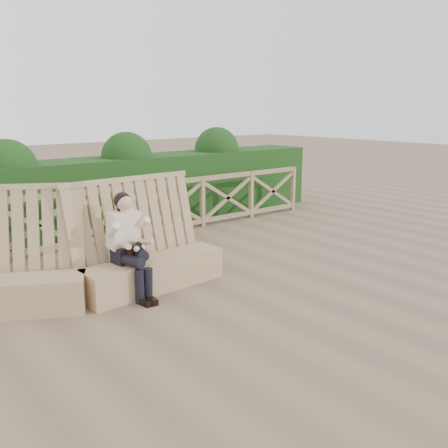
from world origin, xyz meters
TOP-DOWN VIEW (x-y plane):
  - ground at (0.00, 0.00)m, footprint 60.00×60.00m
  - bench at (-1.69, 1.15)m, footprint 4.14×1.72m
  - woman at (-1.09, 0.85)m, footprint 0.43×0.89m
  - guardrail at (0.00, 3.50)m, footprint 10.10×0.09m
  - hedge at (0.00, 4.70)m, footprint 12.00×1.20m

SIDE VIEW (x-z plane):
  - ground at x=0.00m, z-range 0.00..0.00m
  - bench at x=-1.69m, z-range -0.40..1.20m
  - guardrail at x=0.00m, z-range 0.00..1.10m
  - hedge at x=0.00m, z-range 0.00..1.50m
  - woman at x=-1.09m, z-range 0.05..1.49m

